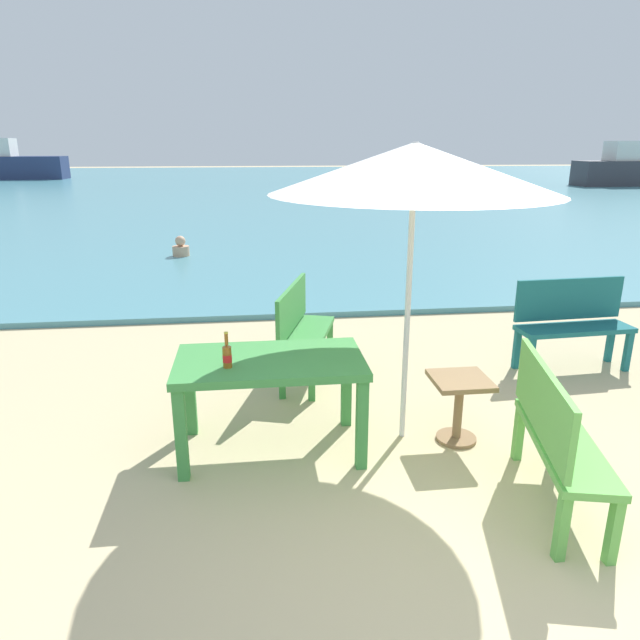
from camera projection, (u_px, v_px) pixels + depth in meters
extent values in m
plane|color=#C6B287|center=(487.00, 584.00, 3.09)|extent=(120.00, 120.00, 0.00)
cube|color=teal|center=(271.00, 186.00, 31.52)|extent=(120.00, 50.00, 0.08)
cube|color=#3D8C42|center=(270.00, 362.00, 4.25)|extent=(1.40, 0.80, 0.06)
cube|color=#3D8C42|center=(181.00, 435.00, 3.96)|extent=(0.08, 0.08, 0.70)
cube|color=#3D8C42|center=(362.00, 424.00, 4.11)|extent=(0.08, 0.08, 0.70)
cube|color=#3D8C42|center=(190.00, 394.00, 4.61)|extent=(0.08, 0.08, 0.70)
cube|color=#3D8C42|center=(346.00, 386.00, 4.76)|extent=(0.08, 0.08, 0.70)
cylinder|color=brown|center=(227.00, 357.00, 4.04)|extent=(0.06, 0.06, 0.16)
cone|color=brown|center=(227.00, 347.00, 4.02)|extent=(0.06, 0.06, 0.03)
cylinder|color=brown|center=(226.00, 339.00, 4.00)|extent=(0.03, 0.03, 0.09)
cylinder|color=red|center=(227.00, 358.00, 4.05)|extent=(0.07, 0.07, 0.05)
cylinder|color=gold|center=(226.00, 333.00, 3.99)|extent=(0.03, 0.03, 0.01)
cylinder|color=silver|center=(408.00, 300.00, 4.33)|extent=(0.04, 0.04, 2.30)
cone|color=white|center=(414.00, 168.00, 4.04)|extent=(2.10, 2.10, 0.36)
cube|color=olive|center=(461.00, 380.00, 4.45)|extent=(0.44, 0.44, 0.04)
cylinder|color=olive|center=(458.00, 412.00, 4.53)|extent=(0.07, 0.07, 0.50)
cylinder|color=olive|center=(456.00, 438.00, 4.60)|extent=(0.32, 0.32, 0.03)
cube|color=#196066|center=(575.00, 329.00, 5.90)|extent=(1.22, 0.43, 0.05)
cube|color=#196066|center=(569.00, 299.00, 5.97)|extent=(1.20, 0.11, 0.44)
cube|color=#196066|center=(530.00, 359.00, 5.75)|extent=(0.06, 0.06, 0.42)
cube|color=#196066|center=(628.00, 352.00, 5.93)|extent=(0.06, 0.06, 0.42)
cube|color=#196066|center=(517.00, 349.00, 6.01)|extent=(0.06, 0.06, 0.42)
cube|color=#196066|center=(610.00, 343.00, 6.20)|extent=(0.06, 0.06, 0.42)
cube|color=#3D8C42|center=(308.00, 335.00, 5.72)|extent=(0.69, 1.25, 0.05)
cube|color=#3D8C42|center=(292.00, 307.00, 5.66)|extent=(0.38, 1.16, 0.44)
cube|color=#3D8C42|center=(312.00, 379.00, 5.25)|extent=(0.06, 0.06, 0.42)
cube|color=#3D8C42|center=(330.00, 340.00, 6.28)|extent=(0.06, 0.06, 0.42)
cube|color=#3D8C42|center=(282.00, 377.00, 5.29)|extent=(0.06, 0.06, 0.42)
cube|color=#3D8C42|center=(305.00, 339.00, 6.33)|extent=(0.06, 0.06, 0.42)
cube|color=#60B24C|center=(564.00, 443.00, 3.66)|extent=(0.62, 1.25, 0.05)
cube|color=#60B24C|center=(543.00, 402.00, 3.59)|extent=(0.31, 1.18, 0.44)
cube|color=#60B24C|center=(614.00, 531.00, 3.19)|extent=(0.06, 0.06, 0.42)
cube|color=#60B24C|center=(557.00, 435.00, 4.23)|extent=(0.06, 0.06, 0.42)
cube|color=#60B24C|center=(562.00, 528.00, 3.22)|extent=(0.06, 0.06, 0.42)
cube|color=#60B24C|center=(519.00, 433.00, 4.26)|extent=(0.06, 0.06, 0.42)
cylinder|color=tan|center=(181.00, 251.00, 11.67)|extent=(0.34, 0.34, 0.20)
sphere|color=tan|center=(180.00, 241.00, 11.61)|extent=(0.21, 0.21, 0.21)
cube|color=#38383F|center=(634.00, 173.00, 30.97)|extent=(6.40, 1.74, 1.31)
cube|color=silver|center=(627.00, 151.00, 30.56)|extent=(2.03, 1.31, 1.02)
cube|color=navy|center=(9.00, 168.00, 36.41)|extent=(6.92, 1.89, 1.42)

